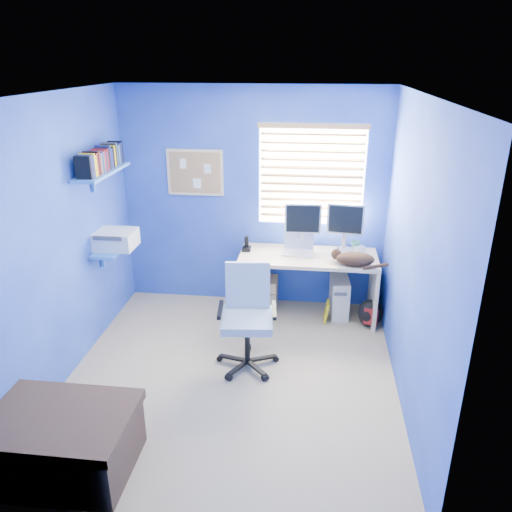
# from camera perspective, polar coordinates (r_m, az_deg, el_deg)

# --- Properties ---
(floor) EXTENTS (3.00, 3.20, 0.00)m
(floor) POSITION_cam_1_polar(r_m,az_deg,el_deg) (4.78, -2.79, -13.50)
(floor) COLOR tan
(floor) RESTS_ON ground
(ceiling) EXTENTS (3.00, 3.20, 0.00)m
(ceiling) POSITION_cam_1_polar(r_m,az_deg,el_deg) (3.90, -3.49, 17.96)
(ceiling) COLOR white
(ceiling) RESTS_ON wall_back
(wall_back) EXTENTS (3.00, 0.01, 2.50)m
(wall_back) POSITION_cam_1_polar(r_m,az_deg,el_deg) (5.68, -0.36, 6.43)
(wall_back) COLOR #203AA8
(wall_back) RESTS_ON ground
(wall_front) EXTENTS (3.00, 0.01, 2.50)m
(wall_front) POSITION_cam_1_polar(r_m,az_deg,el_deg) (2.79, -8.78, -11.34)
(wall_front) COLOR #203AA8
(wall_front) RESTS_ON ground
(wall_left) EXTENTS (0.01, 3.20, 2.50)m
(wall_left) POSITION_cam_1_polar(r_m,az_deg,el_deg) (4.67, -21.57, 1.36)
(wall_left) COLOR #203AA8
(wall_left) RESTS_ON ground
(wall_right) EXTENTS (0.01, 3.20, 2.50)m
(wall_right) POSITION_cam_1_polar(r_m,az_deg,el_deg) (4.20, 17.49, -0.30)
(wall_right) COLOR #203AA8
(wall_right) RESTS_ON ground
(desk) EXTENTS (1.50, 0.65, 0.74)m
(desk) POSITION_cam_1_polar(r_m,az_deg,el_deg) (5.63, 5.85, -3.43)
(desk) COLOR tan
(desk) RESTS_ON floor
(laptop) EXTENTS (0.34, 0.28, 0.22)m
(laptop) POSITION_cam_1_polar(r_m,az_deg,el_deg) (5.48, 4.80, 1.38)
(laptop) COLOR silver
(laptop) RESTS_ON desk
(monitor_left) EXTENTS (0.40, 0.14, 0.54)m
(monitor_left) POSITION_cam_1_polar(r_m,az_deg,el_deg) (5.55, 5.36, 3.35)
(monitor_left) COLOR silver
(monitor_left) RESTS_ON desk
(monitor_right) EXTENTS (0.41, 0.17, 0.54)m
(monitor_right) POSITION_cam_1_polar(r_m,az_deg,el_deg) (5.59, 10.10, 3.23)
(monitor_right) COLOR silver
(monitor_right) RESTS_ON desk
(phone) EXTENTS (0.09, 0.11, 0.17)m
(phone) POSITION_cam_1_polar(r_m,az_deg,el_deg) (5.56, -1.08, 1.46)
(phone) COLOR black
(phone) RESTS_ON desk
(mug) EXTENTS (0.10, 0.09, 0.10)m
(mug) POSITION_cam_1_polar(r_m,az_deg,el_deg) (5.69, 11.31, 1.12)
(mug) COLOR #3E8368
(mug) RESTS_ON desk
(cd_spindle) EXTENTS (0.13, 0.13, 0.07)m
(cd_spindle) POSITION_cam_1_polar(r_m,az_deg,el_deg) (5.64, 11.69, 0.76)
(cd_spindle) COLOR silver
(cd_spindle) RESTS_ON desk
(cat) EXTENTS (0.45, 0.35, 0.14)m
(cat) POSITION_cam_1_polar(r_m,az_deg,el_deg) (5.27, 11.28, -0.34)
(cat) COLOR black
(cat) RESTS_ON desk
(tower_pc) EXTENTS (0.22, 0.45, 0.45)m
(tower_pc) POSITION_cam_1_polar(r_m,az_deg,el_deg) (5.78, 9.47, -4.52)
(tower_pc) COLOR beige
(tower_pc) RESTS_ON floor
(drawer_boxes) EXTENTS (0.35, 0.28, 0.41)m
(drawer_boxes) POSITION_cam_1_polar(r_m,az_deg,el_deg) (5.80, 0.66, -4.34)
(drawer_boxes) COLOR tan
(drawer_boxes) RESTS_ON floor
(yellow_book) EXTENTS (0.03, 0.17, 0.24)m
(yellow_book) POSITION_cam_1_polar(r_m,az_deg,el_deg) (5.64, 8.04, -6.31)
(yellow_book) COLOR yellow
(yellow_book) RESTS_ON floor
(backpack) EXTENTS (0.32, 0.28, 0.32)m
(backpack) POSITION_cam_1_polar(r_m,az_deg,el_deg) (5.61, 12.93, -6.38)
(backpack) COLOR black
(backpack) RESTS_ON floor
(bed_corner) EXTENTS (0.96, 0.68, 0.46)m
(bed_corner) POSITION_cam_1_polar(r_m,az_deg,el_deg) (4.00, -21.19, -19.20)
(bed_corner) COLOR #473222
(bed_corner) RESTS_ON floor
(office_chair) EXTENTS (0.63, 0.63, 0.98)m
(office_chair) POSITION_cam_1_polar(r_m,az_deg,el_deg) (4.75, -0.98, -8.45)
(office_chair) COLOR black
(office_chair) RESTS_ON floor
(window_blinds) EXTENTS (1.15, 0.05, 1.10)m
(window_blinds) POSITION_cam_1_polar(r_m,az_deg,el_deg) (5.54, 6.36, 9.09)
(window_blinds) COLOR white
(window_blinds) RESTS_ON ground
(corkboard) EXTENTS (0.64, 0.02, 0.52)m
(corkboard) POSITION_cam_1_polar(r_m,az_deg,el_deg) (5.71, -6.97, 9.44)
(corkboard) COLOR tan
(corkboard) RESTS_ON ground
(wall_shelves) EXTENTS (0.42, 0.90, 1.05)m
(wall_shelves) POSITION_cam_1_polar(r_m,az_deg,el_deg) (5.19, -16.67, 6.11)
(wall_shelves) COLOR #3D7FD2
(wall_shelves) RESTS_ON ground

